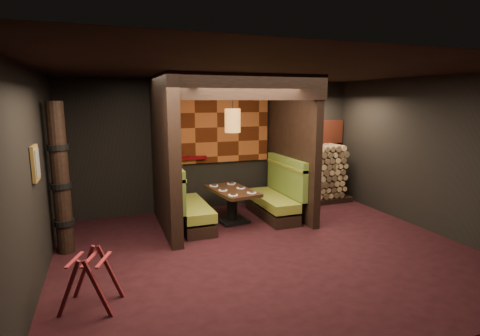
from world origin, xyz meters
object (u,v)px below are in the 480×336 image
Objects in this scene: luggage_rack at (90,278)px; totem_column at (61,180)px; booth_bench_left at (187,206)px; firewood_stack at (315,174)px; dining_table at (232,201)px; booth_bench_right at (276,198)px; pendant_lamp at (233,121)px.

luggage_rack is 2.09m from totem_column.
luggage_rack is at bearing -124.55° from booth_bench_left.
luggage_rack is at bearing -147.58° from firewood_stack.
totem_column is (-3.00, -0.52, 0.75)m from dining_table.
booth_bench_right is 4.10m from totem_column.
pendant_lamp reaches higher than dining_table.
firewood_stack is at bearing 12.17° from booth_bench_left.
dining_table is 1.59m from pendant_lamp.
totem_column reaches higher than booth_bench_right.
totem_column is (-0.42, 1.87, 0.83)m from luggage_rack.
firewood_stack reaches higher than booth_bench_right.
booth_bench_right is 2.05× the size of luggage_rack.
totem_column reaches higher than luggage_rack.
luggage_rack is at bearing -77.28° from totem_column.
pendant_lamp is 1.35× the size of luggage_rack.
pendant_lamp is 0.44× the size of totem_column.
booth_bench_left is at bearing 55.45° from luggage_rack.
luggage_rack is (-2.58, -2.39, -0.08)m from dining_table.
luggage_rack is (-1.67, -2.42, -0.04)m from booth_bench_left.
pendant_lamp is at bearing -90.00° from dining_table.
booth_bench_left is at bearing 14.75° from totem_column.
totem_column reaches higher than firewood_stack.
booth_bench_right is 1.55m from firewood_stack.
totem_column is at bearing -166.81° from firewood_stack.
firewood_stack is (2.34, 0.78, -1.35)m from pendant_lamp.
pendant_lamp reaches higher than booth_bench_right.
firewood_stack is (5.33, 1.25, -0.51)m from totem_column.
firewood_stack reaches higher than dining_table.
pendant_lamp reaches higher than totem_column.
dining_table is 3.52m from luggage_rack.
pendant_lamp reaches higher than firewood_stack.
pendant_lamp reaches higher than booth_bench_left.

